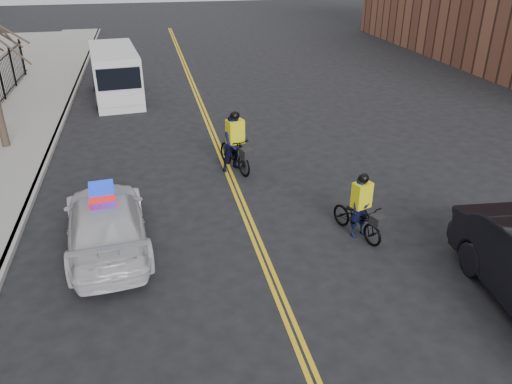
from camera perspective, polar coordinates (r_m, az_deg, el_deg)
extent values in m
plane|color=black|center=(11.20, 2.24, -10.76)|extent=(120.00, 120.00, 0.00)
cube|color=yellow|center=(18.07, -4.31, 4.47)|extent=(0.10, 60.00, 0.01)
cube|color=yellow|center=(18.09, -3.81, 4.52)|extent=(0.10, 60.00, 0.01)
cube|color=#999690|center=(18.28, -23.02, 2.84)|extent=(0.20, 60.00, 0.15)
imported|color=silver|center=(12.74, -16.76, -3.30)|extent=(2.33, 4.85, 1.36)
cube|color=#0C26CC|center=(12.40, -17.21, -0.25)|extent=(0.68, 1.29, 0.16)
cube|color=silver|center=(25.44, -15.77, 12.88)|extent=(2.59, 5.68, 2.34)
cube|color=silver|center=(23.16, -15.29, 11.13)|extent=(2.06, 1.01, 1.22)
cube|color=black|center=(22.62, -15.40, 12.37)|extent=(1.84, 0.29, 0.92)
cylinder|color=black|center=(24.04, -17.58, 9.86)|extent=(0.33, 0.74, 0.71)
cylinder|color=black|center=(24.12, -12.94, 10.47)|extent=(0.33, 0.74, 0.71)
cylinder|color=black|center=(27.20, -17.87, 11.67)|extent=(0.33, 0.74, 0.71)
cylinder|color=black|center=(27.27, -13.74, 12.22)|extent=(0.33, 0.74, 0.71)
imported|color=black|center=(13.04, 11.72, -3.02)|extent=(1.17, 1.88, 0.93)
imported|color=black|center=(12.88, 11.85, -1.73)|extent=(0.68, 0.55, 1.60)
cube|color=yellow|center=(12.72, 12.00, -0.34)|extent=(0.53, 0.44, 0.67)
sphere|color=black|center=(12.53, 12.19, 1.52)|extent=(0.27, 0.27, 0.27)
cube|color=black|center=(12.54, 13.73, -3.17)|extent=(0.38, 0.41, 0.25)
imported|color=black|center=(16.44, -2.36, 4.48)|extent=(1.17, 2.09, 1.21)
imported|color=black|center=(16.32, -2.38, 5.55)|extent=(1.08, 0.96, 1.87)
cube|color=yellow|center=(16.18, -2.40, 6.91)|extent=(0.62, 0.51, 0.78)
sphere|color=black|center=(16.00, -2.44, 8.70)|extent=(0.31, 0.31, 0.31)
cube|color=black|center=(15.76, -1.11, 4.44)|extent=(0.44, 0.47, 0.29)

